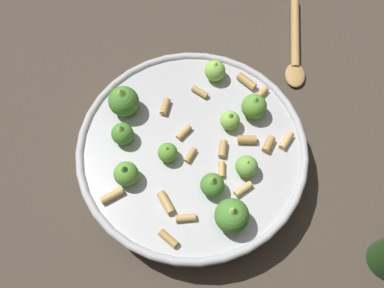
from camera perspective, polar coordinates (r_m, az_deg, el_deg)
The scene contains 3 objects.
ground_plane at distance 0.66m, azimuth 0.00°, elevation -2.49°, with size 2.40×2.40×0.00m, color #42382D.
cooking_pan at distance 0.62m, azimuth -0.01°, elevation -1.20°, with size 0.35×0.35×0.11m.
wooden_spoon at distance 0.79m, azimuth 14.46°, elevation 13.23°, with size 0.04×0.20×0.02m.
Camera 1 is at (0.03, -0.25, 0.61)m, focal length 37.45 mm.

